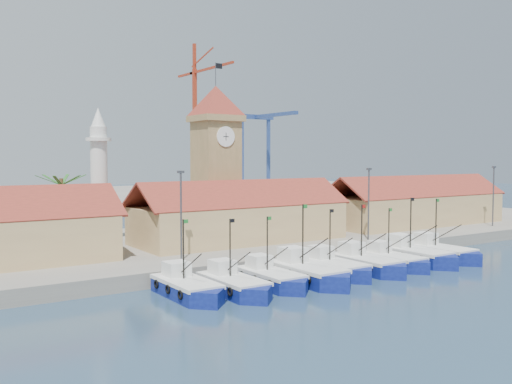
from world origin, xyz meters
TOP-DOWN VIEW (x-y plane):
  - ground at (0.00, 0.00)m, footprint 400.00×400.00m
  - quay at (0.00, 24.00)m, footprint 140.00×32.00m
  - terminal at (0.00, 110.00)m, footprint 240.00×80.00m
  - boat_0 at (-15.63, 3.34)m, footprint 3.35×9.19m
  - boat_1 at (-11.74, 2.08)m, footprint 3.32×9.10m
  - boat_2 at (-7.40, 2.65)m, footprint 3.27×8.95m
  - boat_3 at (-3.55, 2.12)m, footprint 3.77×10.33m
  - boat_4 at (0.64, 3.10)m, footprint 3.39×9.29m
  - boat_5 at (4.66, 2.69)m, footprint 3.54×9.71m
  - boat_6 at (8.71, 2.78)m, footprint 3.25×8.90m
  - boat_7 at (12.68, 3.10)m, footprint 3.74×10.24m
  - boat_8 at (16.83, 2.99)m, footprint 3.59×9.85m
  - hall_center at (0.00, 20.00)m, footprint 27.04×10.13m
  - hall_right at (32.00, 20.00)m, footprint 31.20×10.13m
  - clock_tower at (0.00, 26.00)m, footprint 5.80×5.80m
  - minaret at (-15.00, 28.00)m, footprint 3.00×3.00m
  - palm_tree at (-20.00, 26.00)m, footprint 5.60×5.03m
  - lamp_posts at (0.50, 12.00)m, footprint 80.70×0.25m
  - crane_red_right at (38.12, 103.83)m, footprint 1.00×30.91m
  - gantry at (62.00, 106.65)m, footprint 13.00×22.00m

SIDE VIEW (x-z plane):
  - ground at x=0.00m, z-range 0.00..0.00m
  - boat_6 at x=8.71m, z-range -2.67..4.06m
  - boat_2 at x=-7.40m, z-range -2.69..4.09m
  - boat_1 at x=-11.74m, z-range -2.73..4.15m
  - boat_0 at x=-15.63m, z-range -2.76..4.20m
  - boat_4 at x=0.64m, z-range -2.79..4.24m
  - quay at x=0.00m, z-range 0.00..1.50m
  - boat_5 at x=4.66m, z-range -2.91..4.43m
  - boat_8 at x=16.83m, z-range -2.96..4.50m
  - boat_7 at x=12.68m, z-range -3.07..4.68m
  - boat_3 at x=-3.55m, z-range -3.10..4.72m
  - terminal at x=0.00m, z-range 0.00..2.00m
  - hall_center at x=0.00m, z-range 0.18..7.79m
  - hall_right at x=32.00m, z-range 0.18..7.79m
  - palm_tree at x=-20.00m, z-range 2.05..10.44m
  - lamp_posts at x=0.50m, z-range 1.96..10.99m
  - minaret at x=-15.00m, z-range 1.58..17.88m
  - clock_tower at x=0.00m, z-range 0.61..23.31m
  - gantry at x=62.00m, z-range 8.44..31.64m
  - crane_red_right at x=38.12m, z-range 4.15..45.89m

